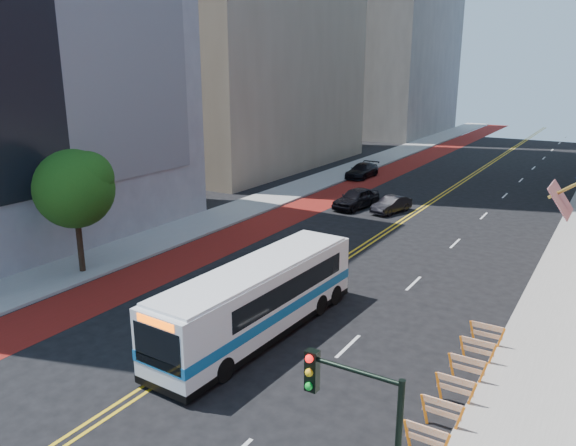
% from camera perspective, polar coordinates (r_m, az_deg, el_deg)
% --- Properties ---
extents(ground, '(160.00, 160.00, 0.00)m').
position_cam_1_polar(ground, '(21.67, -13.17, -15.40)').
color(ground, black).
rests_on(ground, ground).
extents(sidewalk_left, '(4.00, 140.00, 0.15)m').
position_cam_1_polar(sidewalk_left, '(51.08, 0.61, 3.35)').
color(sidewalk_left, gray).
rests_on(sidewalk_left, ground).
extents(bus_lane_paint, '(3.60, 140.00, 0.01)m').
position_cam_1_polar(bus_lane_paint, '(49.27, 4.51, 2.75)').
color(bus_lane_paint, '#60160D').
rests_on(bus_lane_paint, ground).
extents(center_line_inner, '(0.14, 140.00, 0.01)m').
position_cam_1_polar(center_line_inner, '(46.37, 13.28, 1.54)').
color(center_line_inner, gold).
rests_on(center_line_inner, ground).
extents(center_line_outer, '(0.14, 140.00, 0.01)m').
position_cam_1_polar(center_line_outer, '(46.26, 13.70, 1.49)').
color(center_line_outer, gold).
rests_on(center_line_outer, ground).
extents(lane_dashes, '(0.14, 98.20, 0.01)m').
position_cam_1_polar(lane_dashes, '(52.82, 21.17, 2.62)').
color(lane_dashes, silver).
rests_on(lane_dashes, ground).
extents(construction_barriers, '(1.42, 10.91, 1.00)m').
position_cam_1_polar(construction_barriers, '(19.75, 16.02, -16.66)').
color(construction_barriers, orange).
rests_on(construction_barriers, ground).
extents(street_tree, '(4.20, 4.20, 6.70)m').
position_cam_1_polar(street_tree, '(31.71, -20.80, 3.55)').
color(street_tree, black).
rests_on(street_tree, sidewalk_left).
extents(traffic_signal, '(2.21, 0.34, 5.07)m').
position_cam_1_polar(traffic_signal, '(12.59, 7.11, -20.04)').
color(traffic_signal, black).
rests_on(traffic_signal, sidewalk_right).
extents(transit_bus, '(2.99, 11.51, 3.14)m').
position_cam_1_polar(transit_bus, '(23.78, -2.87, -7.61)').
color(transit_bus, white).
rests_on(transit_bus, ground).
extents(car_a, '(2.66, 4.97, 1.61)m').
position_cam_1_polar(car_a, '(45.12, 6.93, 2.52)').
color(car_a, black).
rests_on(car_a, ground).
extents(car_b, '(2.20, 4.05, 1.27)m').
position_cam_1_polar(car_b, '(44.18, 10.46, 1.85)').
color(car_b, black).
rests_on(car_b, ground).
extents(car_c, '(2.03, 4.96, 1.44)m').
position_cam_1_polar(car_c, '(57.61, 7.53, 5.29)').
color(car_c, black).
rests_on(car_c, ground).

